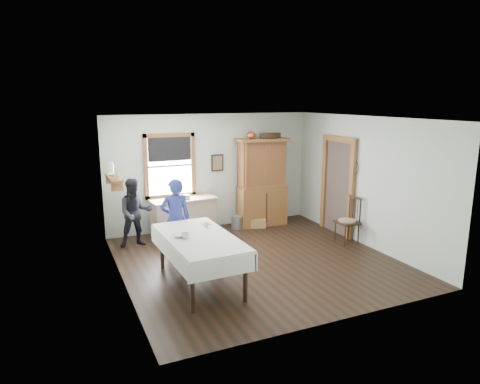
# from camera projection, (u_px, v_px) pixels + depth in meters

# --- Properties ---
(room) EXTENTS (5.01, 5.01, 2.70)m
(room) POSITION_uv_depth(u_px,v_px,m) (258.00, 192.00, 7.92)
(room) COLOR black
(room) RESTS_ON ground
(window) EXTENTS (1.18, 0.07, 1.48)m
(window) POSITION_uv_depth(u_px,v_px,m) (170.00, 162.00, 9.66)
(window) COLOR white
(window) RESTS_ON room
(doorway) EXTENTS (0.09, 1.14, 2.22)m
(doorway) POSITION_uv_depth(u_px,v_px,m) (338.00, 183.00, 9.69)
(doorway) COLOR #483A33
(doorway) RESTS_ON room
(wall_shelf) EXTENTS (0.24, 1.00, 0.44)m
(wall_shelf) POSITION_uv_depth(u_px,v_px,m) (113.00, 176.00, 8.30)
(wall_shelf) COLOR brown
(wall_shelf) RESTS_ON room
(framed_picture) EXTENTS (0.30, 0.04, 0.40)m
(framed_picture) POSITION_uv_depth(u_px,v_px,m) (217.00, 163.00, 10.13)
(framed_picture) COLOR black
(framed_picture) RESTS_ON room
(rug_beater) EXTENTS (0.01, 0.27, 0.27)m
(rug_beater) POSITION_uv_depth(u_px,v_px,m) (355.00, 162.00, 9.08)
(rug_beater) COLOR black
(rug_beater) RESTS_ON room
(work_counter) EXTENTS (1.51, 0.68, 0.84)m
(work_counter) POSITION_uv_depth(u_px,v_px,m) (184.00, 217.00, 9.70)
(work_counter) COLOR tan
(work_counter) RESTS_ON room
(china_hutch) EXTENTS (1.28, 0.67, 2.12)m
(china_hutch) POSITION_uv_depth(u_px,v_px,m) (262.00, 182.00, 10.35)
(china_hutch) COLOR brown
(china_hutch) RESTS_ON room
(dining_table) EXTENTS (1.17, 2.12, 0.83)m
(dining_table) POSITION_uv_depth(u_px,v_px,m) (200.00, 260.00, 7.11)
(dining_table) COLOR silver
(dining_table) RESTS_ON room
(spindle_chair) EXTENTS (0.49, 0.49, 1.02)m
(spindle_chair) POSITION_uv_depth(u_px,v_px,m) (347.00, 220.00, 9.11)
(spindle_chair) COLOR black
(spindle_chair) RESTS_ON room
(pail) EXTENTS (0.34, 0.34, 0.29)m
(pail) POSITION_uv_depth(u_px,v_px,m) (237.00, 222.00, 10.20)
(pail) COLOR #9A9DA2
(pail) RESTS_ON room
(wicker_basket) EXTENTS (0.43, 0.37, 0.21)m
(wicker_basket) POSITION_uv_depth(u_px,v_px,m) (258.00, 223.00, 10.31)
(wicker_basket) COLOR #A3724A
(wicker_basket) RESTS_ON room
(woman_blue) EXTENTS (0.56, 0.39, 1.46)m
(woman_blue) POSITION_uv_depth(u_px,v_px,m) (176.00, 222.00, 8.19)
(woman_blue) COLOR navy
(woman_blue) RESTS_ON room
(figure_dark) EXTENTS (0.67, 0.54, 1.34)m
(figure_dark) POSITION_uv_depth(u_px,v_px,m) (135.00, 215.00, 8.88)
(figure_dark) COLOR black
(figure_dark) RESTS_ON room
(table_cup_a) EXTENTS (0.15, 0.15, 0.10)m
(table_cup_a) POSITION_uv_depth(u_px,v_px,m) (185.00, 236.00, 6.90)
(table_cup_a) COLOR silver
(table_cup_a) RESTS_ON dining_table
(table_cup_b) EXTENTS (0.09, 0.09, 0.09)m
(table_cup_b) POSITION_uv_depth(u_px,v_px,m) (206.00, 225.00, 7.48)
(table_cup_b) COLOR silver
(table_cup_b) RESTS_ON dining_table
(table_bowl) EXTENTS (0.28, 0.28, 0.05)m
(table_bowl) POSITION_uv_depth(u_px,v_px,m) (179.00, 235.00, 6.97)
(table_bowl) COLOR silver
(table_bowl) RESTS_ON dining_table
(counter_book) EXTENTS (0.28, 0.28, 0.02)m
(counter_book) POSITION_uv_depth(u_px,v_px,m) (180.00, 198.00, 9.60)
(counter_book) COLOR brown
(counter_book) RESTS_ON work_counter
(counter_bowl) EXTENTS (0.27, 0.27, 0.07)m
(counter_bowl) POSITION_uv_depth(u_px,v_px,m) (184.00, 196.00, 9.67)
(counter_bowl) COLOR silver
(counter_bowl) RESTS_ON work_counter
(shelf_bowl) EXTENTS (0.22, 0.22, 0.05)m
(shelf_bowl) POSITION_uv_depth(u_px,v_px,m) (113.00, 175.00, 8.31)
(shelf_bowl) COLOR silver
(shelf_bowl) RESTS_ON wall_shelf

